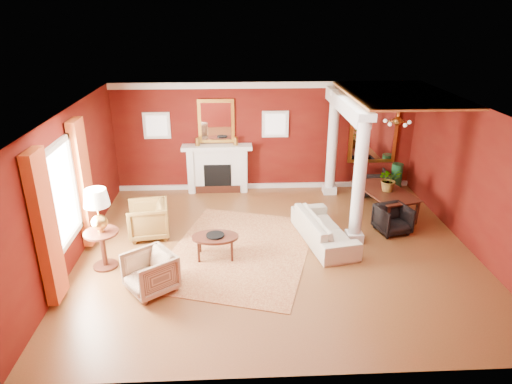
{
  "coord_description": "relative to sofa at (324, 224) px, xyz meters",
  "views": [
    {
      "loc": [
        -0.84,
        -8.28,
        4.72
      ],
      "look_at": [
        -0.41,
        0.37,
        1.15
      ],
      "focal_mm": 32.0,
      "sensor_mm": 36.0,
      "label": 1
    }
  ],
  "objects": [
    {
      "name": "rug",
      "position": [
        -1.81,
        -0.36,
        -0.4
      ],
      "size": [
        3.65,
        4.26,
        0.01
      ],
      "primitive_type": "cube",
      "rotation": [
        0.0,
        0.0,
        -0.29
      ],
      "color": "maroon",
      "rests_on": "ground"
    },
    {
      "name": "dining_table",
      "position": [
        1.75,
        1.35,
        0.07
      ],
      "size": [
        1.01,
        1.79,
        0.95
      ],
      "primitive_type": "imported",
      "rotation": [
        0.0,
        0.0,
        1.83
      ],
      "color": "#32170E",
      "rests_on": "ground"
    },
    {
      "name": "fireplace",
      "position": [
        -2.34,
        3.0,
        0.24
      ],
      "size": [
        1.85,
        0.42,
        1.29
      ],
      "color": "white",
      "rests_on": "ground"
    },
    {
      "name": "flank_window_left",
      "position": [
        -3.89,
        3.15,
        1.4
      ],
      "size": [
        0.7,
        0.07,
        0.7
      ],
      "color": "white",
      "rests_on": "room_shell"
    },
    {
      "name": "sofa",
      "position": [
        0.0,
        0.0,
        0.0
      ],
      "size": [
        0.99,
        2.14,
        0.81
      ],
      "primitive_type": "imported",
      "rotation": [
        0.0,
        0.0,
        1.77
      ],
      "color": "beige",
      "rests_on": "ground"
    },
    {
      "name": "side_table",
      "position": [
        -4.42,
        -0.81,
        0.7
      ],
      "size": [
        0.65,
        0.65,
        1.62
      ],
      "rotation": [
        0.0,
        0.0,
        0.22
      ],
      "color": "#32170E",
      "rests_on": "ground"
    },
    {
      "name": "amber_ceiling",
      "position": [
        1.81,
        1.43,
        2.47
      ],
      "size": [
        2.3,
        3.4,
        0.04
      ],
      "primitive_type": "cube",
      "color": "#D4843E",
      "rests_on": "room_shell"
    },
    {
      "name": "header_beam",
      "position": [
        0.66,
        1.58,
        2.22
      ],
      "size": [
        0.3,
        3.2,
        0.32
      ],
      "primitive_type": "cube",
      "color": "white",
      "rests_on": "column_front"
    },
    {
      "name": "column_back",
      "position": [
        0.66,
        2.68,
        1.02
      ],
      "size": [
        0.36,
        0.36,
        2.8
      ],
      "color": "white",
      "rests_on": "ground"
    },
    {
      "name": "flank_window_right",
      "position": [
        -0.79,
        3.15,
        1.4
      ],
      "size": [
        0.7,
        0.07,
        0.7
      ],
      "color": "white",
      "rests_on": "room_shell"
    },
    {
      "name": "potted_plant",
      "position": [
        1.78,
        1.32,
        0.77
      ],
      "size": [
        0.54,
        0.6,
        0.45
      ],
      "primitive_type": "imported",
      "rotation": [
        0.0,
        0.0,
        0.03
      ],
      "color": "#26591E",
      "rests_on": "dining_table"
    },
    {
      "name": "left_window",
      "position": [
        -4.93,
        -0.92,
        1.02
      ],
      "size": [
        0.21,
        2.55,
        2.6
      ],
      "color": "white",
      "rests_on": "room_shell"
    },
    {
      "name": "ground",
      "position": [
        -1.04,
        -0.32,
        -0.4
      ],
      "size": [
        8.0,
        8.0,
        0.0
      ],
      "primitive_type": "plane",
      "color": "brown",
      "rests_on": "ground"
    },
    {
      "name": "column_front",
      "position": [
        0.66,
        -0.02,
        1.02
      ],
      "size": [
        0.36,
        0.36,
        2.8
      ],
      "color": "white",
      "rests_on": "ground"
    },
    {
      "name": "green_urn",
      "position": [
        2.46,
        2.68,
        -0.09
      ],
      "size": [
        0.34,
        0.34,
        0.81
      ],
      "color": "#154322",
      "rests_on": "ground"
    },
    {
      "name": "coffee_table",
      "position": [
        -2.29,
        -0.55,
        0.02
      ],
      "size": [
        0.93,
        0.93,
        0.47
      ],
      "rotation": [
        0.0,
        0.0,
        -0.04
      ],
      "color": "#32170E",
      "rests_on": "ground"
    },
    {
      "name": "crown_trim",
      "position": [
        -1.04,
        3.14,
        2.42
      ],
      "size": [
        8.0,
        0.08,
        0.16
      ],
      "primitive_type": "cube",
      "color": "white",
      "rests_on": "room_shell"
    },
    {
      "name": "chandelier",
      "position": [
        1.86,
        1.48,
        1.84
      ],
      "size": [
        0.6,
        0.62,
        0.75
      ],
      "color": "#B38738",
      "rests_on": "room_shell"
    },
    {
      "name": "armchair_leopard",
      "position": [
        -3.78,
        0.43,
        0.03
      ],
      "size": [
        0.9,
        0.94,
        0.86
      ],
      "primitive_type": "imported",
      "rotation": [
        0.0,
        0.0,
        -1.42
      ],
      "color": "black",
      "rests_on": "ground"
    },
    {
      "name": "overmantel_mirror",
      "position": [
        -2.34,
        3.14,
        1.5
      ],
      "size": [
        0.95,
        0.07,
        1.15
      ],
      "color": "gold",
      "rests_on": "fireplace"
    },
    {
      "name": "armchair_stripe",
      "position": [
        -3.39,
        -1.66,
        -0.01
      ],
      "size": [
        1.04,
        1.05,
        0.79
      ],
      "primitive_type": "imported",
      "rotation": [
        0.0,
        0.0,
        -0.93
      ],
      "color": "tan",
      "rests_on": "ground"
    },
    {
      "name": "base_trim",
      "position": [
        -1.04,
        3.14,
        -0.34
      ],
      "size": [
        8.0,
        0.08,
        0.12
      ],
      "primitive_type": "cube",
      "color": "white",
      "rests_on": "ground"
    },
    {
      "name": "dining_mirror",
      "position": [
        1.86,
        3.14,
        1.15
      ],
      "size": [
        1.3,
        0.07,
        1.7
      ],
      "color": "gold",
      "rests_on": "room_shell"
    },
    {
      "name": "coffee_book",
      "position": [
        -2.31,
        -0.6,
        0.17
      ],
      "size": [
        0.13,
        0.1,
        0.2
      ],
      "primitive_type": "imported",
      "rotation": [
        0.0,
        0.0,
        0.61
      ],
      "color": "#32170E",
      "rests_on": "coffee_table"
    },
    {
      "name": "dining_chair_far",
      "position": [
        1.79,
        2.55,
        -0.04
      ],
      "size": [
        0.75,
        0.71,
        0.72
      ],
      "primitive_type": "imported",
      "rotation": [
        0.0,
        0.0,
        3.06
      ],
      "color": "black",
      "rests_on": "ground"
    },
    {
      "name": "room_shell",
      "position": [
        -1.04,
        -0.32,
        1.61
      ],
      "size": [
        8.04,
        7.04,
        2.92
      ],
      "color": "#5A160C",
      "rests_on": "ground"
    },
    {
      "name": "dining_chair_near",
      "position": [
        1.6,
        0.35,
        -0.06
      ],
      "size": [
        0.81,
        0.78,
        0.69
      ],
      "primitive_type": "imported",
      "rotation": [
        0.0,
        0.0,
        0.26
      ],
      "color": "black",
      "rests_on": "ground"
    }
  ]
}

